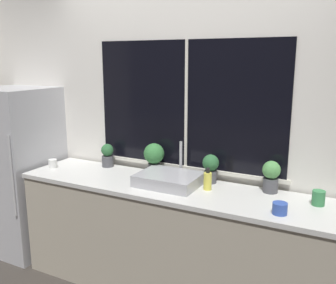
{
  "coord_description": "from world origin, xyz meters",
  "views": [
    {
      "loc": [
        1.27,
        -2.18,
        1.88
      ],
      "look_at": [
        -0.0,
        0.29,
        1.26
      ],
      "focal_mm": 40.0,
      "sensor_mm": 36.0,
      "label": 1
    }
  ],
  "objects_px": {
    "refrigerator": "(21,169)",
    "mug_white": "(53,164)",
    "sink": "(169,179)",
    "mug_blue": "(280,208)",
    "potted_plant_far_left": "(107,155)",
    "soap_bottle": "(208,181)",
    "potted_plant_center_left": "(154,156)",
    "potted_plant_center_right": "(211,167)",
    "mug_green": "(318,198)",
    "potted_plant_far_right": "(271,175)"
  },
  "relations": [
    {
      "from": "potted_plant_center_left",
      "to": "mug_white",
      "type": "bearing_deg",
      "value": -164.12
    },
    {
      "from": "potted_plant_far_right",
      "to": "soap_bottle",
      "type": "xyz_separation_m",
      "value": [
        -0.44,
        -0.16,
        -0.06
      ]
    },
    {
      "from": "refrigerator",
      "to": "mug_green",
      "type": "xyz_separation_m",
      "value": [
        2.75,
        0.08,
        0.16
      ]
    },
    {
      "from": "potted_plant_far_left",
      "to": "mug_blue",
      "type": "distance_m",
      "value": 1.67
    },
    {
      "from": "potted_plant_center_left",
      "to": "mug_green",
      "type": "xyz_separation_m",
      "value": [
        1.33,
        -0.11,
        -0.11
      ]
    },
    {
      "from": "mug_white",
      "to": "mug_green",
      "type": "xyz_separation_m",
      "value": [
        2.25,
        0.15,
        0.01
      ]
    },
    {
      "from": "soap_bottle",
      "to": "mug_blue",
      "type": "xyz_separation_m",
      "value": [
        0.58,
        -0.22,
        -0.03
      ]
    },
    {
      "from": "mug_green",
      "to": "mug_blue",
      "type": "distance_m",
      "value": 0.34
    },
    {
      "from": "potted_plant_far_left",
      "to": "potted_plant_center_right",
      "type": "xyz_separation_m",
      "value": [
        1.0,
        0.0,
        0.02
      ]
    },
    {
      "from": "potted_plant_center_right",
      "to": "mug_green",
      "type": "xyz_separation_m",
      "value": [
        0.82,
        -0.11,
        -0.08
      ]
    },
    {
      "from": "soap_bottle",
      "to": "mug_green",
      "type": "bearing_deg",
      "value": 4.08
    },
    {
      "from": "sink",
      "to": "mug_green",
      "type": "relative_size",
      "value": 4.68
    },
    {
      "from": "sink",
      "to": "potted_plant_center_left",
      "type": "xyz_separation_m",
      "value": [
        -0.24,
        0.2,
        0.11
      ]
    },
    {
      "from": "potted_plant_center_left",
      "to": "potted_plant_far_left",
      "type": "bearing_deg",
      "value": 180.0
    },
    {
      "from": "potted_plant_far_left",
      "to": "mug_blue",
      "type": "relative_size",
      "value": 2.24
    },
    {
      "from": "soap_bottle",
      "to": "mug_green",
      "type": "relative_size",
      "value": 1.66
    },
    {
      "from": "potted_plant_center_right",
      "to": "potted_plant_center_left",
      "type": "bearing_deg",
      "value": 180.0
    },
    {
      "from": "potted_plant_center_left",
      "to": "soap_bottle",
      "type": "distance_m",
      "value": 0.59
    },
    {
      "from": "potted_plant_far_left",
      "to": "soap_bottle",
      "type": "relative_size",
      "value": 1.25
    },
    {
      "from": "potted_plant_center_left",
      "to": "sink",
      "type": "bearing_deg",
      "value": -38.72
    },
    {
      "from": "sink",
      "to": "mug_green",
      "type": "bearing_deg",
      "value": 4.72
    },
    {
      "from": "mug_white",
      "to": "mug_blue",
      "type": "distance_m",
      "value": 2.05
    },
    {
      "from": "potted_plant_far_right",
      "to": "mug_white",
      "type": "height_order",
      "value": "potted_plant_far_right"
    },
    {
      "from": "potted_plant_far_left",
      "to": "potted_plant_center_left",
      "type": "bearing_deg",
      "value": 0.0
    },
    {
      "from": "potted_plant_far_left",
      "to": "refrigerator",
      "type": "bearing_deg",
      "value": -168.54
    },
    {
      "from": "mug_white",
      "to": "mug_blue",
      "type": "xyz_separation_m",
      "value": [
        2.04,
        -0.12,
        -0.0
      ]
    },
    {
      "from": "soap_bottle",
      "to": "mug_blue",
      "type": "distance_m",
      "value": 0.62
    },
    {
      "from": "sink",
      "to": "potted_plant_far_right",
      "type": "relative_size",
      "value": 2.0
    },
    {
      "from": "potted_plant_center_left",
      "to": "potted_plant_center_right",
      "type": "bearing_deg",
      "value": 0.0
    },
    {
      "from": "potted_plant_center_right",
      "to": "soap_bottle",
      "type": "height_order",
      "value": "potted_plant_center_right"
    },
    {
      "from": "potted_plant_far_left",
      "to": "mug_green",
      "type": "distance_m",
      "value": 1.83
    },
    {
      "from": "mug_white",
      "to": "sink",
      "type": "bearing_deg",
      "value": 3.11
    },
    {
      "from": "refrigerator",
      "to": "potted_plant_center_left",
      "type": "height_order",
      "value": "refrigerator"
    },
    {
      "from": "potted_plant_center_left",
      "to": "mug_green",
      "type": "relative_size",
      "value": 2.62
    },
    {
      "from": "mug_white",
      "to": "potted_plant_center_left",
      "type": "bearing_deg",
      "value": 15.88
    },
    {
      "from": "potted_plant_far_left",
      "to": "soap_bottle",
      "type": "height_order",
      "value": "potted_plant_far_left"
    },
    {
      "from": "mug_blue",
      "to": "mug_white",
      "type": "bearing_deg",
      "value": 176.66
    },
    {
      "from": "sink",
      "to": "potted_plant_far_left",
      "type": "height_order",
      "value": "sink"
    },
    {
      "from": "potted_plant_center_left",
      "to": "mug_green",
      "type": "distance_m",
      "value": 1.34
    },
    {
      "from": "refrigerator",
      "to": "mug_white",
      "type": "distance_m",
      "value": 0.53
    },
    {
      "from": "potted_plant_far_right",
      "to": "mug_green",
      "type": "height_order",
      "value": "potted_plant_far_right"
    },
    {
      "from": "potted_plant_far_left",
      "to": "potted_plant_center_right",
      "type": "relative_size",
      "value": 0.92
    },
    {
      "from": "potted_plant_center_right",
      "to": "soap_bottle",
      "type": "xyz_separation_m",
      "value": [
        0.04,
        -0.16,
        -0.06
      ]
    },
    {
      "from": "potted_plant_far_left",
      "to": "potted_plant_center_right",
      "type": "bearing_deg",
      "value": 0.0
    },
    {
      "from": "sink",
      "to": "potted_plant_center_left",
      "type": "relative_size",
      "value": 1.78
    },
    {
      "from": "potted_plant_far_right",
      "to": "soap_bottle",
      "type": "bearing_deg",
      "value": -159.57
    },
    {
      "from": "potted_plant_far_right",
      "to": "mug_white",
      "type": "bearing_deg",
      "value": -172.24
    },
    {
      "from": "sink",
      "to": "mug_blue",
      "type": "relative_size",
      "value": 5.04
    },
    {
      "from": "sink",
      "to": "potted_plant_far_left",
      "type": "bearing_deg",
      "value": 165.03
    },
    {
      "from": "mug_blue",
      "to": "potted_plant_far_left",
      "type": "bearing_deg",
      "value": 166.86
    }
  ]
}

